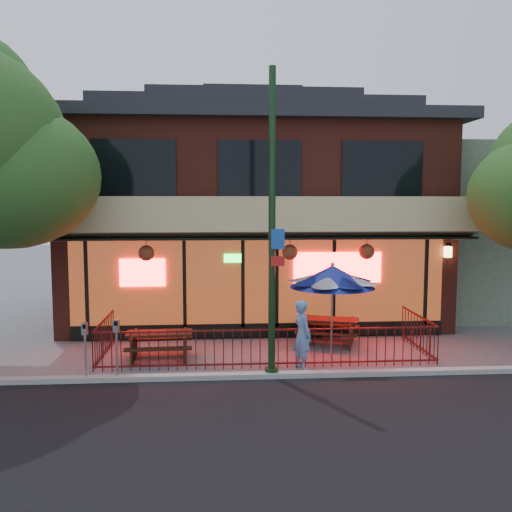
{
  "coord_description": "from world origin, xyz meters",
  "views": [
    {
      "loc": [
        -1.21,
        -12.56,
        4.01
      ],
      "look_at": [
        -0.19,
        2.0,
        2.57
      ],
      "focal_mm": 38.0,
      "sensor_mm": 36.0,
      "label": 1
    }
  ],
  "objects_px": {
    "street_light": "(272,241)",
    "parking_meter_far": "(85,342)",
    "picnic_table_right": "(328,327)",
    "pedestrian": "(302,335)",
    "parking_meter_near": "(117,339)",
    "patio_umbrella": "(332,276)",
    "picnic_table_left": "(159,341)"
  },
  "relations": [
    {
      "from": "street_light",
      "to": "patio_umbrella",
      "type": "distance_m",
      "value": 2.44
    },
    {
      "from": "picnic_table_left",
      "to": "parking_meter_far",
      "type": "height_order",
      "value": "parking_meter_far"
    },
    {
      "from": "picnic_table_right",
      "to": "parking_meter_near",
      "type": "relative_size",
      "value": 1.43
    },
    {
      "from": "picnic_table_left",
      "to": "picnic_table_right",
      "type": "bearing_deg",
      "value": 14.75
    },
    {
      "from": "pedestrian",
      "to": "parking_meter_near",
      "type": "height_order",
      "value": "pedestrian"
    },
    {
      "from": "picnic_table_right",
      "to": "pedestrian",
      "type": "xyz_separation_m",
      "value": [
        -1.08,
        -2.27,
        0.36
      ]
    },
    {
      "from": "patio_umbrella",
      "to": "pedestrian",
      "type": "height_order",
      "value": "patio_umbrella"
    },
    {
      "from": "patio_umbrella",
      "to": "parking_meter_far",
      "type": "distance_m",
      "value": 6.21
    },
    {
      "from": "picnic_table_right",
      "to": "street_light",
      "type": "bearing_deg",
      "value": -124.01
    },
    {
      "from": "patio_umbrella",
      "to": "parking_meter_far",
      "type": "height_order",
      "value": "patio_umbrella"
    },
    {
      "from": "picnic_table_right",
      "to": "patio_umbrella",
      "type": "xyz_separation_m",
      "value": [
        -0.17,
        -1.35,
        1.64
      ]
    },
    {
      "from": "street_light",
      "to": "parking_meter_near",
      "type": "height_order",
      "value": "street_light"
    },
    {
      "from": "street_light",
      "to": "parking_meter_far",
      "type": "height_order",
      "value": "street_light"
    },
    {
      "from": "street_light",
      "to": "parking_meter_near",
      "type": "relative_size",
      "value": 4.96
    },
    {
      "from": "picnic_table_left",
      "to": "picnic_table_right",
      "type": "distance_m",
      "value": 4.77
    },
    {
      "from": "picnic_table_left",
      "to": "patio_umbrella",
      "type": "bearing_deg",
      "value": -1.8
    },
    {
      "from": "picnic_table_left",
      "to": "patio_umbrella",
      "type": "xyz_separation_m",
      "value": [
        4.44,
        -0.14,
        1.66
      ]
    },
    {
      "from": "picnic_table_left",
      "to": "pedestrian",
      "type": "xyz_separation_m",
      "value": [
        3.53,
        -1.06,
        0.38
      ]
    },
    {
      "from": "street_light",
      "to": "pedestrian",
      "type": "xyz_separation_m",
      "value": [
        0.79,
        0.5,
        -2.3
      ]
    },
    {
      "from": "picnic_table_left",
      "to": "patio_umbrella",
      "type": "relative_size",
      "value": 0.69
    },
    {
      "from": "pedestrian",
      "to": "parking_meter_near",
      "type": "distance_m",
      "value": 4.34
    },
    {
      "from": "street_light",
      "to": "pedestrian",
      "type": "height_order",
      "value": "street_light"
    },
    {
      "from": "street_light",
      "to": "picnic_table_left",
      "type": "distance_m",
      "value": 4.14
    },
    {
      "from": "pedestrian",
      "to": "picnic_table_left",
      "type": "bearing_deg",
      "value": 52.12
    },
    {
      "from": "picnic_table_right",
      "to": "parking_meter_far",
      "type": "height_order",
      "value": "parking_meter_far"
    },
    {
      "from": "pedestrian",
      "to": "street_light",
      "type": "bearing_deg",
      "value": 101.35
    },
    {
      "from": "parking_meter_near",
      "to": "patio_umbrella",
      "type": "bearing_deg",
      "value": 16.08
    },
    {
      "from": "picnic_table_left",
      "to": "picnic_table_right",
      "type": "xyz_separation_m",
      "value": [
        4.61,
        1.21,
        0.01
      ]
    },
    {
      "from": "street_light",
      "to": "parking_meter_far",
      "type": "relative_size",
      "value": 5.19
    },
    {
      "from": "picnic_table_right",
      "to": "pedestrian",
      "type": "height_order",
      "value": "pedestrian"
    },
    {
      "from": "picnic_table_left",
      "to": "parking_meter_far",
      "type": "xyz_separation_m",
      "value": [
        -1.47,
        -1.64,
        0.45
      ]
    },
    {
      "from": "parking_meter_far",
      "to": "pedestrian",
      "type": "bearing_deg",
      "value": 6.63
    }
  ]
}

